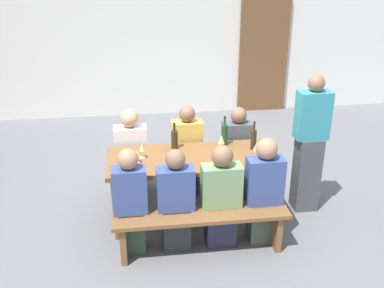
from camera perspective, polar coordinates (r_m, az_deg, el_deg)
ground_plane at (r=5.27m, az=0.00°, el=-9.03°), size 24.00×24.00×0.00m
back_wall at (r=8.24m, az=-3.58°, el=14.73°), size 14.00×0.20×3.20m
wooden_door at (r=8.52m, az=9.01°, el=11.02°), size 0.90×0.06×2.10m
tasting_table at (r=4.95m, az=0.00°, el=-2.50°), size 1.84×0.79×0.75m
bench_near at (r=4.50m, az=1.20°, el=-9.95°), size 1.74×0.30×0.45m
bench_far at (r=5.71m, az=-0.94°, el=-2.36°), size 1.74×0.30×0.45m
wine_bottle_0 at (r=5.07m, az=-2.23°, el=0.63°), size 0.08×0.08×0.31m
wine_bottle_1 at (r=5.10m, az=7.79°, el=0.63°), size 0.06×0.06×0.33m
wine_bottle_2 at (r=5.16m, az=4.11°, el=1.22°), size 0.07×0.07×0.35m
wine_glass_0 at (r=4.77m, az=-7.00°, el=-1.24°), size 0.07×0.07×0.15m
wine_glass_1 at (r=4.86m, az=-6.35°, el=-0.40°), size 0.06×0.06×0.18m
wine_glass_2 at (r=5.00m, az=8.68°, el=0.06°), size 0.06×0.06×0.17m
wine_glass_3 at (r=5.02m, az=3.75°, el=0.54°), size 0.07×0.07×0.19m
wine_glass_4 at (r=4.87m, az=8.13°, el=-0.41°), size 0.08×0.08×0.18m
seated_guest_near_0 at (r=4.49m, az=-7.77°, el=-7.45°), size 0.33×0.24×1.12m
seated_guest_near_1 at (r=4.52m, az=-2.06°, el=-7.38°), size 0.37×0.24×1.09m
seated_guest_near_2 at (r=4.57m, az=3.70°, el=-6.87°), size 0.40×0.24×1.10m
seated_guest_near_3 at (r=4.66m, az=9.06°, el=-6.11°), size 0.37×0.24×1.15m
seated_guest_far_0 at (r=5.45m, az=-7.66°, el=-1.52°), size 0.38×0.24×1.14m
seated_guest_far_1 at (r=5.49m, az=-0.61°, el=-1.16°), size 0.36×0.24×1.15m
seated_guest_far_2 at (r=5.60m, az=5.71°, el=-1.02°), size 0.37×0.24×1.10m
standing_host at (r=5.25m, az=14.60°, el=-0.37°), size 0.36×0.24×1.61m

